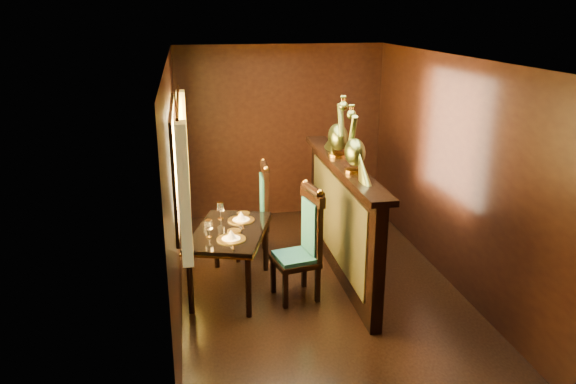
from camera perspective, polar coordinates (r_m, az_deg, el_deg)
name	(u,v)px	position (r m, az deg, el deg)	size (l,w,h in m)	color
ground	(319,289)	(6.34, 3.14, -9.77)	(5.00, 5.00, 0.00)	black
room_shell	(313,150)	(5.77, 2.54, 4.27)	(3.04, 5.04, 2.52)	black
partition	(341,217)	(6.39, 5.43, -2.58)	(0.26, 2.70, 1.36)	black
dining_table	(230,236)	(6.07, -5.92, -4.42)	(1.06, 1.38, 0.92)	black
chair_left	(305,239)	(5.93, 1.78, -4.84)	(0.53, 0.55, 1.25)	black
chair_right	(259,208)	(6.92, -2.95, -1.60)	(0.44, 0.48, 1.21)	black
peacock_left	(355,140)	(5.73, 6.86, 5.25)	(0.21, 0.57, 0.68)	#1B533A
peacock_right	(338,125)	(6.35, 5.12, 6.76)	(0.23, 0.61, 0.72)	#1B533A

